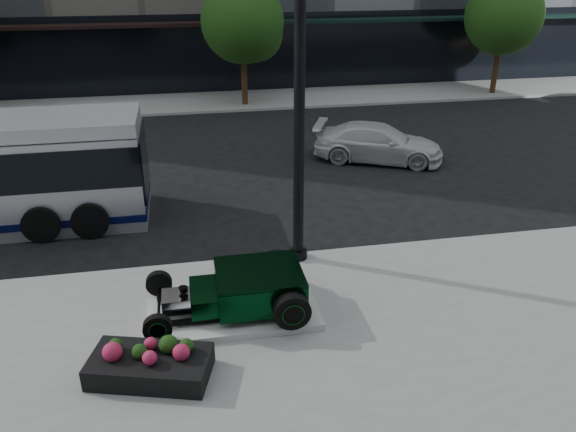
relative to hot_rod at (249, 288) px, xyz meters
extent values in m
plane|color=black|center=(1.00, 4.28, -0.70)|extent=(120.00, 120.00, 0.00)
cube|color=gray|center=(1.00, 18.28, -0.64)|extent=(70.00, 4.00, 0.12)
cube|color=black|center=(-9.00, 20.48, 1.30)|extent=(22.00, 0.50, 4.00)
cube|color=black|center=(14.00, 20.48, 1.30)|extent=(24.00, 0.50, 4.00)
cube|color=black|center=(-9.00, 19.88, 2.90)|extent=(22.00, 1.60, 0.15)
cube|color=black|center=(14.00, 19.88, 2.90)|extent=(24.00, 1.60, 0.15)
cylinder|color=black|center=(2.00, 17.28, 0.72)|extent=(0.28, 0.28, 2.60)
sphere|color=#143B10|center=(2.00, 17.28, 3.22)|extent=(3.80, 3.80, 3.80)
sphere|color=#143B10|center=(2.60, 17.58, 2.62)|extent=(2.60, 2.60, 2.60)
cylinder|color=black|center=(15.00, 17.28, 0.72)|extent=(0.28, 0.28, 2.60)
sphere|color=#143B10|center=(15.00, 17.28, 3.22)|extent=(3.80, 3.80, 3.80)
sphere|color=#143B10|center=(15.60, 17.58, 2.62)|extent=(2.60, 2.60, 2.60)
cube|color=silver|center=(-0.33, 0.00, -0.50)|extent=(3.40, 1.80, 0.15)
cube|color=black|center=(-0.33, -0.45, -0.33)|extent=(3.00, 0.08, 0.10)
cube|color=black|center=(-0.33, 0.45, -0.33)|extent=(3.00, 0.08, 0.10)
cube|color=black|center=(0.22, 0.00, 0.02)|extent=(1.70, 1.45, 0.62)
cube|color=black|center=(0.22, 0.00, 0.35)|extent=(1.70, 1.45, 0.06)
cube|color=black|center=(-0.88, 0.00, -0.10)|extent=(0.55, 1.05, 0.38)
cube|color=silver|center=(-1.43, 0.00, -0.15)|extent=(0.55, 0.55, 0.34)
cylinder|color=black|center=(-1.28, 0.00, 0.12)|extent=(0.18, 0.18, 0.10)
cylinder|color=black|center=(-1.78, 0.00, -0.27)|extent=(0.06, 1.55, 0.06)
cylinder|color=black|center=(0.72, -0.85, -0.07)|extent=(0.72, 0.24, 0.72)
cylinder|color=black|center=(0.72, -0.98, -0.07)|extent=(0.37, 0.02, 0.37)
torus|color=#093410|center=(0.72, -0.99, -0.07)|extent=(0.44, 0.02, 0.44)
cylinder|color=black|center=(0.72, 0.85, -0.07)|extent=(0.72, 0.24, 0.72)
cylinder|color=black|center=(0.72, 0.98, -0.07)|extent=(0.37, 0.02, 0.37)
torus|color=#093410|center=(0.72, 0.99, -0.07)|extent=(0.44, 0.02, 0.44)
cylinder|color=black|center=(-1.78, -0.78, -0.16)|extent=(0.54, 0.16, 0.54)
cylinder|color=black|center=(-1.78, -0.87, -0.16)|extent=(0.28, 0.02, 0.28)
torus|color=#093410|center=(-1.78, -0.88, -0.16)|extent=(0.34, 0.02, 0.34)
cylinder|color=black|center=(-1.78, 0.78, -0.16)|extent=(0.54, 0.16, 0.54)
cylinder|color=black|center=(-1.78, 0.87, -0.16)|extent=(0.28, 0.02, 0.28)
torus|color=#093410|center=(-1.78, 0.88, -0.16)|extent=(0.34, 0.02, 0.34)
cube|color=silver|center=(-1.95, -1.53, -0.47)|extent=(0.47, 0.41, 0.22)
cube|color=black|center=(-1.95, -1.53, -0.34)|extent=(0.47, 0.40, 0.15)
cylinder|color=black|center=(1.44, 2.03, 3.42)|extent=(0.24, 0.24, 7.99)
cylinder|color=black|center=(1.44, 2.03, -0.48)|extent=(0.44, 0.44, 0.20)
cube|color=black|center=(-1.91, -1.57, -0.37)|extent=(2.24, 1.55, 0.41)
sphere|color=#CA2350|center=(-2.63, -1.57, -0.05)|extent=(0.26, 0.26, 0.26)
sphere|color=#143B10|center=(-2.34, -1.57, -0.05)|extent=(0.26, 0.26, 0.26)
sphere|color=#CA2350|center=(-2.06, -1.57, -0.05)|extent=(0.26, 0.26, 0.26)
sphere|color=#143B10|center=(-1.77, -1.57, -0.05)|extent=(0.26, 0.26, 0.26)
sphere|color=#CA2350|center=(-1.49, -1.57, -0.05)|extent=(0.26, 0.26, 0.26)
sphere|color=#143B10|center=(-1.20, -1.57, -0.05)|extent=(0.26, 0.26, 0.26)
cube|color=black|center=(-2.16, 5.62, 0.85)|extent=(0.06, 2.30, 1.70)
cylinder|color=black|center=(-4.79, 4.32, -0.22)|extent=(0.96, 0.28, 0.96)
cylinder|color=black|center=(-4.79, 6.92, -0.22)|extent=(0.96, 0.28, 0.96)
cylinder|color=black|center=(-3.59, 4.32, -0.22)|extent=(0.96, 0.28, 0.96)
cylinder|color=black|center=(-3.59, 6.92, -0.22)|extent=(0.96, 0.28, 0.96)
imported|color=silver|center=(5.72, 8.64, -0.04)|extent=(4.87, 3.48, 1.31)
camera|label=1|loc=(-1.02, -9.50, 6.08)|focal=35.00mm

